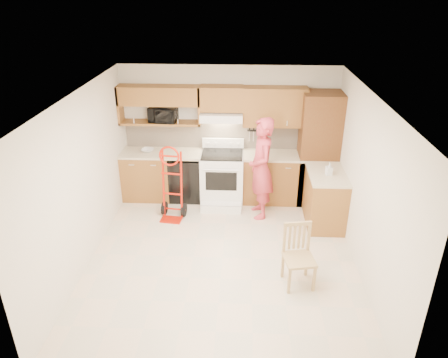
# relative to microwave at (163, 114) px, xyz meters

# --- Properties ---
(floor) EXTENTS (4.00, 4.50, 0.02)m
(floor) POSITION_rel_microwave_xyz_m (1.20, -2.08, -1.64)
(floor) COLOR beige
(floor) RESTS_ON ground
(ceiling) EXTENTS (4.00, 4.50, 0.02)m
(ceiling) POSITION_rel_microwave_xyz_m (1.20, -2.08, 0.88)
(ceiling) COLOR white
(ceiling) RESTS_ON ground
(wall_back) EXTENTS (4.00, 0.02, 2.50)m
(wall_back) POSITION_rel_microwave_xyz_m (1.20, 0.17, -0.38)
(wall_back) COLOR beige
(wall_back) RESTS_ON ground
(wall_front) EXTENTS (4.00, 0.02, 2.50)m
(wall_front) POSITION_rel_microwave_xyz_m (1.20, -4.34, -0.38)
(wall_front) COLOR beige
(wall_front) RESTS_ON ground
(wall_left) EXTENTS (0.02, 4.50, 2.50)m
(wall_left) POSITION_rel_microwave_xyz_m (-0.81, -2.08, -0.38)
(wall_left) COLOR beige
(wall_left) RESTS_ON ground
(wall_right) EXTENTS (0.02, 4.50, 2.50)m
(wall_right) POSITION_rel_microwave_xyz_m (3.21, -2.08, -0.38)
(wall_right) COLOR beige
(wall_right) RESTS_ON ground
(backsplash) EXTENTS (3.92, 0.03, 0.55)m
(backsplash) POSITION_rel_microwave_xyz_m (1.20, 0.15, -0.43)
(backsplash) COLOR beige
(backsplash) RESTS_ON wall_back
(lower_cab_left) EXTENTS (0.90, 0.60, 0.90)m
(lower_cab_left) POSITION_rel_microwave_xyz_m (-0.35, -0.14, -1.18)
(lower_cab_left) COLOR brown
(lower_cab_left) RESTS_ON ground
(dishwasher) EXTENTS (0.60, 0.60, 0.85)m
(dishwasher) POSITION_rel_microwave_xyz_m (0.40, -0.14, -1.20)
(dishwasher) COLOR black
(dishwasher) RESTS_ON ground
(lower_cab_right) EXTENTS (1.14, 0.60, 0.90)m
(lower_cab_right) POSITION_rel_microwave_xyz_m (2.03, -0.14, -1.18)
(lower_cab_right) COLOR brown
(lower_cab_right) RESTS_ON ground
(countertop_left) EXTENTS (1.50, 0.63, 0.04)m
(countertop_left) POSITION_rel_microwave_xyz_m (-0.05, -0.13, -0.71)
(countertop_left) COLOR tan
(countertop_left) RESTS_ON lower_cab_left
(countertop_right) EXTENTS (1.14, 0.63, 0.04)m
(countertop_right) POSITION_rel_microwave_xyz_m (2.03, -0.13, -0.71)
(countertop_right) COLOR tan
(countertop_right) RESTS_ON lower_cab_right
(cab_return_right) EXTENTS (0.60, 1.00, 0.90)m
(cab_return_right) POSITION_rel_microwave_xyz_m (2.90, -0.94, -1.18)
(cab_return_right) COLOR brown
(cab_return_right) RESTS_ON ground
(countertop_return) EXTENTS (0.63, 1.00, 0.04)m
(countertop_return) POSITION_rel_microwave_xyz_m (2.90, -0.94, -0.71)
(countertop_return) COLOR tan
(countertop_return) RESTS_ON cab_return_right
(pantry_tall) EXTENTS (0.70, 0.60, 2.10)m
(pantry_tall) POSITION_rel_microwave_xyz_m (2.85, -0.14, -0.58)
(pantry_tall) COLOR #553718
(pantry_tall) RESTS_ON ground
(upper_cab_left) EXTENTS (1.50, 0.33, 0.34)m
(upper_cab_left) POSITION_rel_microwave_xyz_m (-0.05, 0.00, 0.35)
(upper_cab_left) COLOR brown
(upper_cab_left) RESTS_ON wall_back
(upper_shelf_mw) EXTENTS (1.50, 0.33, 0.04)m
(upper_shelf_mw) POSITION_rel_microwave_xyz_m (-0.05, 0.00, -0.16)
(upper_shelf_mw) COLOR brown
(upper_shelf_mw) RESTS_ON wall_back
(upper_cab_center) EXTENTS (0.76, 0.33, 0.44)m
(upper_cab_center) POSITION_rel_microwave_xyz_m (1.08, 0.00, 0.31)
(upper_cab_center) COLOR brown
(upper_cab_center) RESTS_ON wall_back
(upper_cab_right) EXTENTS (1.14, 0.33, 0.70)m
(upper_cab_right) POSITION_rel_microwave_xyz_m (2.03, 0.00, 0.17)
(upper_cab_right) COLOR brown
(upper_cab_right) RESTS_ON wall_back
(range_hood) EXTENTS (0.76, 0.46, 0.14)m
(range_hood) POSITION_rel_microwave_xyz_m (1.08, -0.06, 0.00)
(range_hood) COLOR white
(range_hood) RESTS_ON wall_back
(knife_strip) EXTENTS (0.40, 0.05, 0.29)m
(knife_strip) POSITION_rel_microwave_xyz_m (1.75, 0.12, -0.39)
(knife_strip) COLOR black
(knife_strip) RESTS_ON backsplash
(microwave) EXTENTS (0.53, 0.39, 0.28)m
(microwave) POSITION_rel_microwave_xyz_m (0.00, 0.00, 0.00)
(microwave) COLOR black
(microwave) RESTS_ON upper_shelf_mw
(range) EXTENTS (0.78, 1.03, 1.15)m
(range) POSITION_rel_microwave_xyz_m (1.09, -0.30, -1.05)
(range) COLOR white
(range) RESTS_ON ground
(person) EXTENTS (0.56, 0.74, 1.82)m
(person) POSITION_rel_microwave_xyz_m (1.79, -0.74, -0.72)
(person) COLOR #B73542
(person) RESTS_ON ground
(hand_truck) EXTENTS (0.53, 0.50, 1.23)m
(hand_truck) POSITION_rel_microwave_xyz_m (0.25, -0.93, -1.01)
(hand_truck) COLOR red
(hand_truck) RESTS_ON ground
(dining_chair) EXTENTS (0.47, 0.50, 0.90)m
(dining_chair) POSITION_rel_microwave_xyz_m (2.28, -2.64, -1.18)
(dining_chair) COLOR tan
(dining_chair) RESTS_ON ground
(soap_bottle) EXTENTS (0.11, 0.12, 0.21)m
(soap_bottle) POSITION_rel_microwave_xyz_m (2.90, -1.00, -0.58)
(soap_bottle) COLOR white
(soap_bottle) RESTS_ON countertop_return
(bowl) EXTENTS (0.27, 0.27, 0.06)m
(bowl) POSITION_rel_microwave_xyz_m (-0.31, -0.14, -0.66)
(bowl) COLOR white
(bowl) RESTS_ON countertop_left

